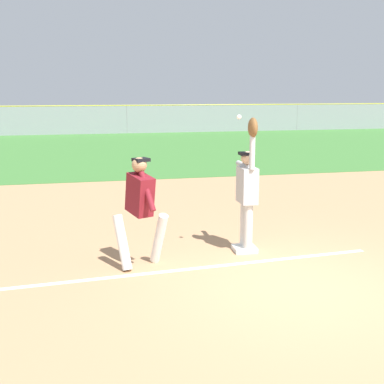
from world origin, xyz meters
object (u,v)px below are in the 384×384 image
first_base (244,249)px  parked_car_tan (51,120)px  fielder (247,187)px  parked_car_silver (121,120)px  baseball (239,117)px  parked_car_blue (193,118)px  runner (140,204)px  parked_car_red (246,118)px

first_base → parked_car_tan: parked_car_tan is taller
first_base → fielder: size_ratio=0.17×
parked_car_silver → baseball: bearing=-85.3°
fielder → parked_car_blue: fielder is taller
runner → parked_car_silver: bearing=63.0°
baseball → first_base: bearing=50.2°
fielder → parked_car_tan: size_ratio=0.50×
baseball → parked_car_red: 29.45m
parked_car_red → runner: bearing=-117.4°
runner → baseball: 2.05m
parked_car_tan → parked_car_blue: 9.81m
first_base → baseball: 2.28m
fielder → parked_car_red: size_ratio=0.50×
parked_car_silver → parked_car_red: size_ratio=1.00×
parked_car_tan → parked_car_blue: bearing=-5.4°
parked_car_tan → parked_car_silver: bearing=-10.6°
fielder → parked_car_blue: size_ratio=0.50×
parked_car_blue → parked_car_tan: bearing=175.8°
runner → parked_car_tan: runner is taller
parked_car_tan → parked_car_red: 13.77m
parked_car_tan → parked_car_blue: same height
parked_car_silver → parked_car_blue: same height
runner → fielder: bearing=-12.0°
parked_car_silver → parked_car_red: bearing=9.1°
parked_car_silver → runner: bearing=-88.6°
fielder → parked_car_tan: fielder is taller
parked_car_blue → parked_car_red: 3.95m
runner → parked_car_silver: size_ratio=0.38×
fielder → runner: fielder is taller
fielder → parked_car_tan: (-4.55, 27.42, -0.45)m
parked_car_tan → parked_car_silver: size_ratio=1.00×
parked_car_blue → baseball: bearing=-105.7°
parked_car_blue → parked_car_red: bearing=-2.3°
baseball → parked_car_red: size_ratio=0.02×
first_base → parked_car_blue: size_ratio=0.08×
parked_car_tan → runner: bearing=-90.1°
runner → parked_car_blue: 28.71m
parked_car_tan → parked_car_silver: same height
first_base → parked_car_tan: bearing=99.4°
parked_car_tan → parked_car_blue: (9.81, 0.04, 0.00)m
fielder → first_base: bearing=-53.1°
first_base → runner: (-1.82, -0.39, 0.96)m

